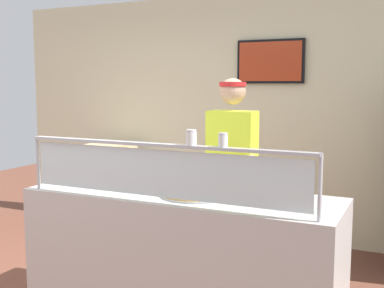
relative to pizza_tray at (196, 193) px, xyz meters
name	(u,v)px	position (x,y,z in m)	size (l,w,h in m)	color
ground_plane	(215,288)	(-0.12, 0.65, -0.97)	(12.00, 12.00, 0.00)	brown
shop_rear_unit	(271,117)	(-0.12, 2.20, 0.39)	(6.63, 0.13, 2.70)	beige
serving_counter	(181,258)	(-0.12, 0.01, -0.49)	(2.23, 0.73, 0.95)	#BCB7B2
sneeze_guard	(159,164)	(-0.12, -0.29, 0.23)	(2.05, 0.06, 0.39)	#B2B5BC
pizza_tray	(196,193)	(0.00, 0.00, 0.00)	(0.50, 0.50, 0.04)	#9EA0A8
pizza_server	(190,190)	(-0.04, -0.02, 0.02)	(0.07, 0.28, 0.01)	#ADAFB7
parmesan_shaker	(191,139)	(0.11, -0.29, 0.41)	(0.07, 0.07, 0.10)	white
pepper_flake_shaker	(223,141)	(0.32, -0.29, 0.41)	(0.06, 0.06, 0.09)	white
worker_figure	(232,172)	(0.02, 0.66, 0.04)	(0.41, 0.50, 1.76)	#23232D
prep_shelf	(110,194)	(-1.92, 1.71, -0.55)	(0.70, 0.55, 0.84)	#B7BABF
pizza_box_stack	(110,151)	(-1.92, 1.71, -0.04)	(0.50, 0.49, 0.18)	tan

